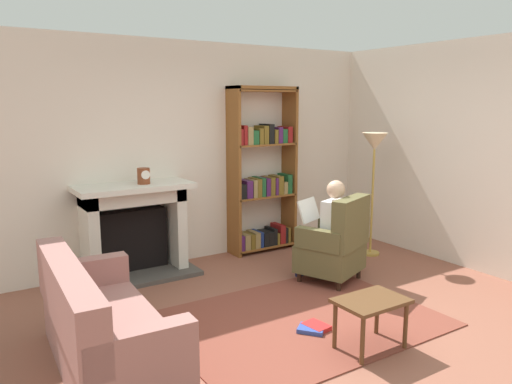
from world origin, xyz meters
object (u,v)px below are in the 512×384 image
Objects in this scene: fireplace at (134,227)px; side_table at (371,307)px; bookshelf at (263,175)px; sofa_floral at (101,331)px; floor_lamp at (374,152)px; seated_reader at (327,226)px; mantel_clock at (144,176)px; armchair_reading at (336,245)px.

side_table is (0.99, -2.73, -0.21)m from fireplace.
bookshelf is 1.25× the size of sofa_floral.
seated_reader is at bearing -160.15° from floor_lamp.
bookshelf is 1.37× the size of floor_lamp.
mantel_clock is 1.69m from bookshelf.
bookshelf is at bearing -113.33° from seated_reader.
armchair_reading is 2.76m from sofa_floral.
side_table is (1.91, -0.83, 0.04)m from sofa_floral.
floor_lamp is at bearing -176.61° from armchair_reading.
mantel_clock is at bearing -175.36° from bookshelf.
mantel_clock is at bearing 163.98° from floor_lamp.
mantel_clock is at bearing -43.22° from fireplace.
bookshelf is at bearing -111.48° from armchair_reading.
bookshelf is 2.24× the size of armchair_reading.
sofa_floral is at bearing -9.43° from seated_reader.
seated_reader is at bearing -74.63° from sofa_floral.
armchair_reading is 0.61× the size of floor_lamp.
armchair_reading is (1.69, -1.30, -0.74)m from mantel_clock.
armchair_reading is 0.56× the size of sofa_floral.
sofa_floral is (-1.02, -1.80, -0.84)m from mantel_clock.
seated_reader is 1.64m from side_table.
side_table is 2.80m from floor_lamp.
bookshelf is 2.95m from side_table.
side_table is at bearing 36.53° from armchair_reading.
fireplace is 3.10m from floor_lamp.
mantel_clock is (0.11, -0.10, 0.59)m from fireplace.
seated_reader is 2.75m from sofa_floral.
armchair_reading is 0.23m from seated_reader.
armchair_reading is at bearing -89.33° from bookshelf.
mantel_clock is 0.10× the size of sofa_floral.
mantel_clock is 2.89m from side_table.
fireplace is 0.76× the size of sofa_floral.
armchair_reading is at bearing -77.04° from sofa_floral.
seated_reader is (-0.03, -1.33, -0.41)m from bookshelf.
fireplace is 7.43× the size of mantel_clock.
sofa_floral is 1.09× the size of floor_lamp.
floor_lamp is at bearing 44.36° from side_table.
floor_lamp is (1.11, 0.40, 0.72)m from seated_reader.
mantel_clock is 2.88m from floor_lamp.
bookshelf is at bearing 74.09° from side_table.
seated_reader is (1.65, -1.20, -0.54)m from mantel_clock.
bookshelf is 1.47m from floor_lamp.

